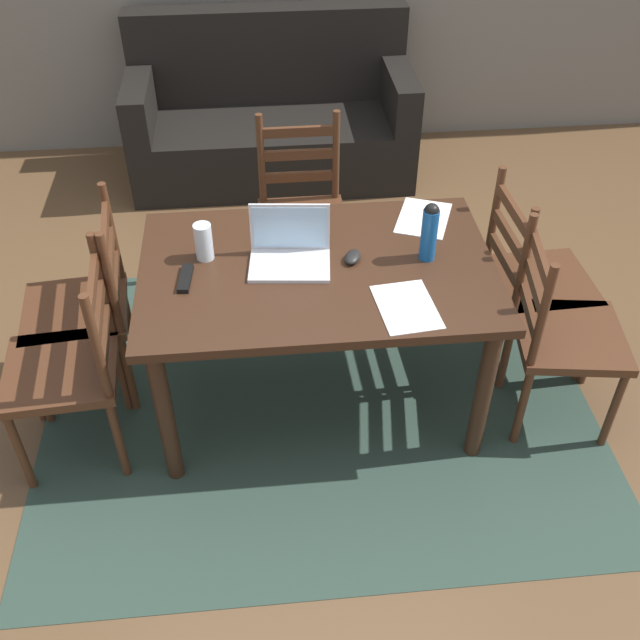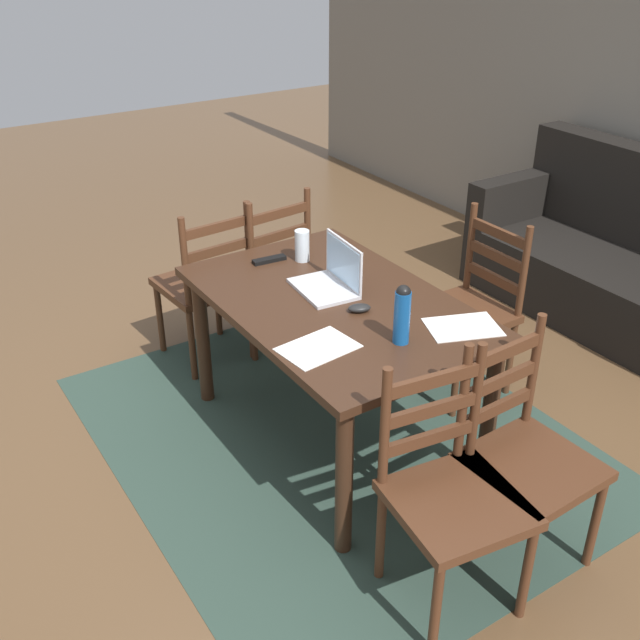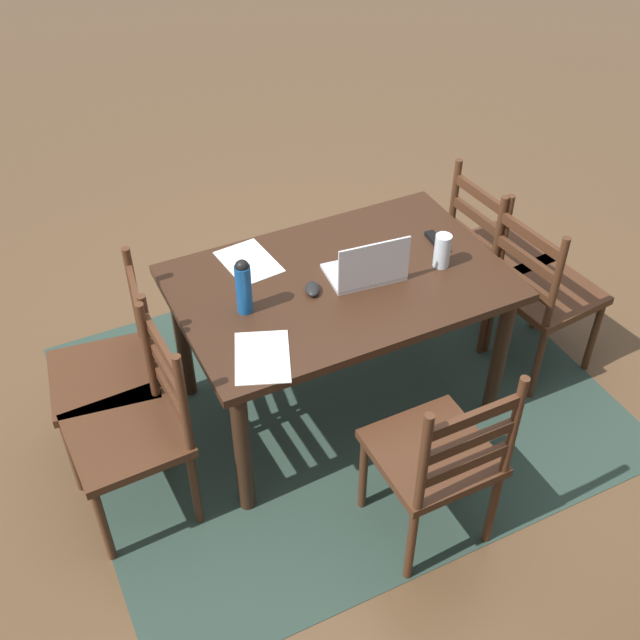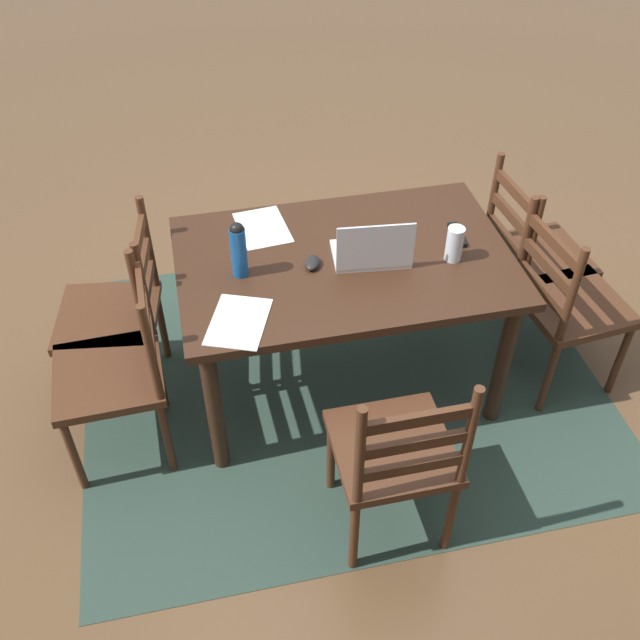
{
  "view_description": "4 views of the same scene",
  "coord_description": "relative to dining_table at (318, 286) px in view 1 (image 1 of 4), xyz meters",
  "views": [
    {
      "loc": [
        -0.22,
        -2.38,
        2.5
      ],
      "look_at": [
        0.01,
        -0.03,
        0.49
      ],
      "focal_mm": 41.55,
      "sensor_mm": 36.0,
      "label": 1
    },
    {
      "loc": [
        2.45,
        -1.67,
        2.28
      ],
      "look_at": [
        -0.12,
        -0.0,
        0.59
      ],
      "focal_mm": 42.09,
      "sensor_mm": 36.0,
      "label": 2
    },
    {
      "loc": [
        1.26,
        2.38,
        2.82
      ],
      "look_at": [
        0.05,
        -0.09,
        0.47
      ],
      "focal_mm": 44.05,
      "sensor_mm": 36.0,
      "label": 3
    },
    {
      "loc": [
        0.62,
        2.38,
        2.64
      ],
      "look_at": [
        0.13,
        0.12,
        0.53
      ],
      "focal_mm": 40.73,
      "sensor_mm": 36.0,
      "label": 4
    }
  ],
  "objects": [
    {
      "name": "ground_plane",
      "position": [
        0.0,
        0.0,
        -0.65
      ],
      "size": [
        14.0,
        14.0,
        0.0
      ],
      "primitive_type": "plane",
      "color": "brown"
    },
    {
      "name": "area_rug",
      "position": [
        0.0,
        0.0,
        -0.65
      ],
      "size": [
        2.47,
        2.02,
        0.01
      ],
      "primitive_type": "cube",
      "color": "#2D4238",
      "rests_on": "ground"
    },
    {
      "name": "chair_far_head",
      "position": [
        -0.0,
        0.83,
        -0.19
      ],
      "size": [
        0.44,
        0.44,
        0.95
      ],
      "color": "#4C2B19",
      "rests_on": "ground"
    },
    {
      "name": "laptop",
      "position": [
        -0.11,
        0.05,
        0.16
      ],
      "size": [
        0.34,
        0.25,
        0.23
      ],
      "color": "silver",
      "rests_on": "dining_table"
    },
    {
      "name": "couch",
      "position": [
        -0.1,
        2.2,
        -0.3
      ],
      "size": [
        1.8,
        0.8,
        1.0
      ],
      "color": "black",
      "rests_on": "ground"
    },
    {
      "name": "paper_stack_right",
      "position": [
        0.49,
        0.31,
        0.1
      ],
      "size": [
        0.3,
        0.35,
        0.0
      ],
      "primitive_type": "cube",
      "rotation": [
        0.0,
        0.0,
        -0.37
      ],
      "color": "white",
      "rests_on": "dining_table"
    },
    {
      "name": "computer_mouse",
      "position": [
        0.14,
        0.03,
        0.12
      ],
      "size": [
        0.09,
        0.12,
        0.03
      ],
      "primitive_type": "ellipsoid",
      "rotation": [
        0.0,
        0.0,
        -0.39
      ],
      "color": "black",
      "rests_on": "dining_table"
    },
    {
      "name": "drinking_glass",
      "position": [
        -0.45,
        0.1,
        0.18
      ],
      "size": [
        0.07,
        0.07,
        0.16
      ],
      "primitive_type": "cylinder",
      "color": "silver",
      "rests_on": "dining_table"
    },
    {
      "name": "dining_table",
      "position": [
        0.0,
        0.0,
        0.0
      ],
      "size": [
        1.43,
        0.92,
        0.75
      ],
      "color": "#382114",
      "rests_on": "ground"
    },
    {
      "name": "water_bottle",
      "position": [
        0.45,
        0.01,
        0.23
      ],
      "size": [
        0.07,
        0.07,
        0.25
      ],
      "color": "#145199",
      "rests_on": "dining_table"
    },
    {
      "name": "chair_right_near",
      "position": [
        1.0,
        -0.18,
        -0.19
      ],
      "size": [
        0.5,
        0.5,
        0.95
      ],
      "color": "#4C2B19",
      "rests_on": "ground"
    },
    {
      "name": "chair_right_far",
      "position": [
        1.0,
        0.18,
        -0.19
      ],
      "size": [
        0.46,
        0.46,
        0.95
      ],
      "color": "#4C2B19",
      "rests_on": "ground"
    },
    {
      "name": "chair_left_near",
      "position": [
        -1.0,
        -0.18,
        -0.19
      ],
      "size": [
        0.47,
        0.47,
        0.95
      ],
      "color": "#4C2B19",
      "rests_on": "ground"
    },
    {
      "name": "tv_remote",
      "position": [
        -0.52,
        -0.04,
        0.11
      ],
      "size": [
        0.06,
        0.17,
        0.02
      ],
      "primitive_type": "cube",
      "rotation": [
        0.0,
        0.0,
        3.05
      ],
      "color": "black",
      "rests_on": "dining_table"
    },
    {
      "name": "chair_left_far",
      "position": [
        -1.0,
        0.19,
        -0.19
      ],
      "size": [
        0.48,
        0.48,
        0.95
      ],
      "color": "#4C2B19",
      "rests_on": "ground"
    },
    {
      "name": "paper_stack_left",
      "position": [
        0.31,
        -0.29,
        0.1
      ],
      "size": [
        0.24,
        0.32,
        0.0
      ],
      "primitive_type": "cube",
      "rotation": [
        0.0,
        0.0,
        0.11
      ],
      "color": "white",
      "rests_on": "dining_table"
    }
  ]
}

